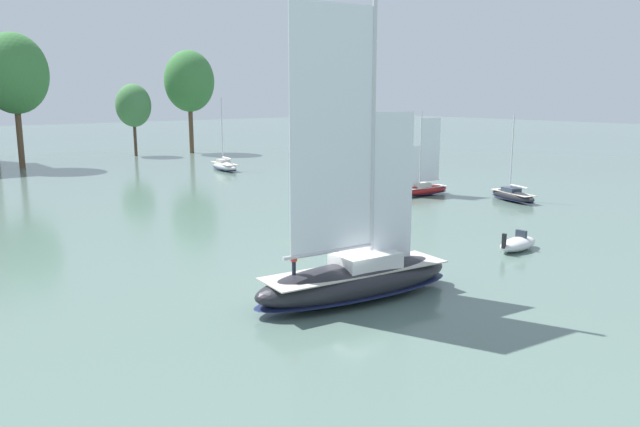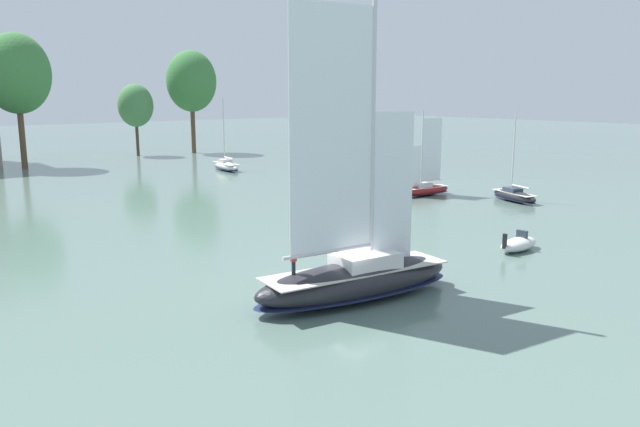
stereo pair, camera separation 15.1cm
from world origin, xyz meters
name	(u,v)px [view 1 (the left image)]	position (x,y,z in m)	size (l,w,h in m)	color
ground_plane	(356,298)	(0.00, 0.00, 0.00)	(400.00, 400.00, 0.00)	slate
tree_shore_left	(14,74)	(1.76, 72.67, 13.19)	(9.15, 9.15, 18.84)	brown
tree_shore_center	(189,81)	(31.46, 78.12, 12.54)	(8.70, 8.70, 17.92)	brown
tree_shore_right	(133,106)	(21.54, 79.37, 8.46)	(5.87, 5.87, 12.09)	#4C3828
sailboat_main	(357,275)	(0.02, 0.00, 1.25)	(12.13, 4.74, 16.22)	#232328
sailboat_moored_near_marina	(224,165)	(22.89, 52.23, 0.68)	(3.12, 7.46, 9.95)	silver
sailboat_moored_mid_channel	(423,188)	(28.01, 20.30, 0.75)	(6.57, 2.56, 8.82)	maroon
sailboat_moored_outer_mooring	(513,195)	(32.34, 12.35, 0.59)	(3.64, 6.48, 8.61)	#232328
motor_tender	(518,244)	(15.41, 0.54, 0.47)	(3.87, 1.75, 1.45)	silver
channel_buoy	(299,234)	(5.17, 11.77, 0.66)	(0.91, 0.91, 1.68)	yellow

